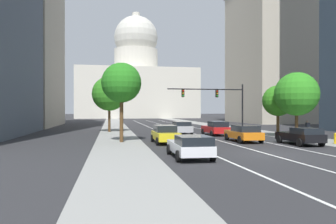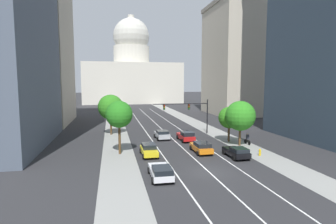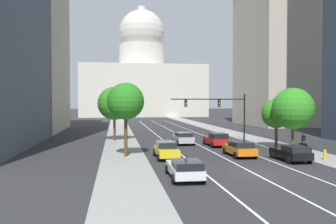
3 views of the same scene
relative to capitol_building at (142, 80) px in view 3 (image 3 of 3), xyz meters
name	(u,v)px [view 3 (image 3 of 3)]	position (x,y,z in m)	size (l,w,h in m)	color
ground_plane	(169,130)	(0.00, -65.90, -13.39)	(400.00, 400.00, 0.00)	#2B2B2D
sidewalk_left	(120,133)	(-9.02, -70.90, -13.38)	(4.09, 130.00, 0.01)	gray
sidewalk_right	(224,131)	(9.02, -70.90, -13.38)	(4.09, 130.00, 0.01)	gray
lane_stripe_left	(161,138)	(-3.49, -80.90, -13.38)	(0.16, 90.00, 0.01)	white
lane_stripe_center	(185,138)	(0.00, -80.90, -13.38)	(0.16, 90.00, 0.01)	white
lane_stripe_right	(209,137)	(3.49, -80.90, -13.38)	(0.16, 90.00, 0.01)	white
office_tower_far_left	(10,36)	(-27.79, -65.11, 3.15)	(17.95, 21.75, 33.00)	#B7AD99
office_tower_far_right	(290,53)	(28.85, -56.25, 2.68)	(20.12, 21.32, 32.06)	#B7AD99
capitol_building	(142,80)	(0.00, 0.00, 0.00)	(43.19, 29.16, 40.24)	beige
car_silver	(183,138)	(-1.74, -88.37, -12.60)	(2.21, 4.14, 1.47)	#B2B5BA
car_red	(216,139)	(1.75, -90.57, -12.59)	(2.17, 4.61, 1.57)	red
car_yellow	(166,150)	(-5.23, -98.18, -12.59)	(2.03, 4.44, 1.51)	yellow
car_orange	(240,148)	(1.74, -98.18, -12.61)	(2.08, 4.55, 1.46)	orange
car_white	(185,168)	(-5.24, -106.87, -12.66)	(2.19, 4.64, 1.36)	silver
car_black	(291,153)	(5.24, -101.34, -12.65)	(2.14, 4.33, 1.40)	black
traffic_signal_mast	(220,107)	(3.90, -84.89, -8.98)	(10.08, 0.39, 6.19)	black
fire_hydrant	(325,154)	(8.53, -101.09, -12.92)	(0.26, 0.35, 0.91)	yellow
cyclist	(304,142)	(10.08, -94.85, -12.53)	(0.38, 1.70, 1.72)	black
street_tree_near_right	(293,109)	(8.62, -95.25, -8.98)	(4.36, 4.36, 6.59)	#51381E
street_tree_mid_left	(126,102)	(-8.81, -96.53, -8.24)	(3.47, 3.47, 6.92)	#51381E
street_tree_mid_right	(276,114)	(8.14, -92.44, -9.58)	(3.34, 3.34, 5.49)	#51381E
street_tree_near_left	(114,103)	(-9.90, -82.56, -8.48)	(4.42, 4.42, 7.13)	#51381E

